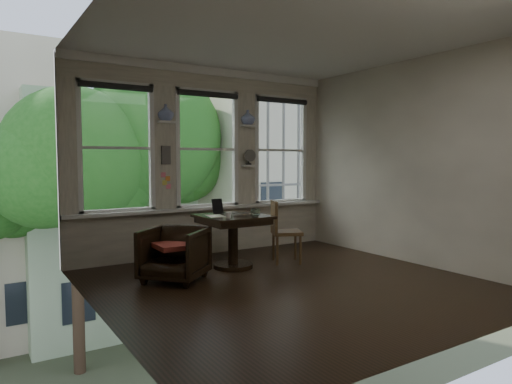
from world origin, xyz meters
TOP-DOWN VIEW (x-y plane):
  - ground at (0.00, 0.00)m, footprint 4.50×4.50m
  - ceiling at (0.00, 0.00)m, footprint 4.50×4.50m
  - wall_back at (0.00, 2.25)m, footprint 4.50×0.00m
  - wall_front at (0.00, -2.25)m, footprint 4.50×0.00m
  - wall_left at (-2.25, 0.00)m, footprint 0.00×4.50m
  - wall_right at (2.25, 0.00)m, footprint 0.00×4.50m
  - window_left at (-1.45, 2.25)m, footprint 1.10×0.12m
  - window_center at (0.00, 2.25)m, footprint 1.10×0.12m
  - window_right at (1.45, 2.25)m, footprint 1.10×0.12m
  - shelf_left at (-0.72, 2.15)m, footprint 0.26×0.16m
  - shelf_right at (0.72, 2.15)m, footprint 0.26×0.16m
  - intercom at (-0.72, 2.18)m, footprint 0.14×0.06m
  - sticky_notes at (-0.72, 2.19)m, footprint 0.16×0.01m
  - desk_fan at (0.72, 2.13)m, footprint 0.20×0.20m
  - vase_left at (-0.72, 2.15)m, footprint 0.24×0.24m
  - vase_right at (0.72, 2.15)m, footprint 0.24×0.24m
  - table at (-0.15, 1.12)m, footprint 0.90×0.90m
  - armchair_left at (-1.13, 0.89)m, footprint 1.04×1.04m
  - cushion_red at (-1.13, 0.89)m, footprint 0.45×0.45m
  - side_chair_right at (0.69, 0.98)m, footprint 0.56×0.56m
  - laptop at (-0.03, 1.02)m, footprint 0.37×0.27m
  - mug at (-0.38, 0.84)m, footprint 0.11×0.11m
  - drinking_glass at (0.03, 0.81)m, footprint 0.17×0.17m
  - tablet at (-0.27, 1.35)m, footprint 0.16×0.08m
  - papers at (-0.41, 1.16)m, footprint 0.26×0.33m

SIDE VIEW (x-z plane):
  - ground at x=0.00m, z-range 0.00..0.00m
  - armchair_left at x=-1.13m, z-range 0.00..0.68m
  - table at x=-0.15m, z-range 0.00..0.75m
  - cushion_red at x=-1.13m, z-range 0.42..0.48m
  - side_chair_right at x=0.69m, z-range 0.00..0.92m
  - papers at x=-0.41m, z-range 0.75..0.75m
  - laptop at x=-0.03m, z-range 0.75..0.78m
  - mug at x=-0.38m, z-range 0.75..0.83m
  - drinking_glass at x=0.03m, z-range 0.75..0.86m
  - tablet at x=-0.27m, z-range 0.75..0.97m
  - sticky_notes at x=-0.72m, z-range 1.13..1.37m
  - wall_back at x=0.00m, z-range -0.75..3.75m
  - wall_front at x=0.00m, z-range -0.75..3.75m
  - wall_left at x=-2.25m, z-range -0.75..3.75m
  - wall_right at x=2.25m, z-range -0.75..3.75m
  - desk_fan at x=0.72m, z-range 1.41..1.65m
  - intercom at x=-0.72m, z-range 1.46..1.74m
  - window_left at x=-1.45m, z-range 0.75..2.65m
  - window_center at x=0.00m, z-range 0.75..2.65m
  - window_right at x=1.45m, z-range 0.75..2.65m
  - shelf_left at x=-0.72m, z-range 2.08..2.12m
  - shelf_right at x=0.72m, z-range 2.08..2.12m
  - vase_left at x=-0.72m, z-range 2.12..2.36m
  - vase_right at x=0.72m, z-range 2.12..2.36m
  - ceiling at x=0.00m, z-range 3.00..3.00m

